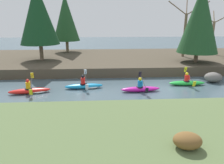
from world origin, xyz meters
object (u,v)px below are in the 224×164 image
object	(u,v)px
kayaker_far_back	(31,90)
kayaker_lead	(187,82)
boulder_midstream	(213,77)
kayaker_middle	(141,88)
kayaker_trailing	(85,86)

from	to	relation	value
kayaker_far_back	kayaker_lead	bearing A→B (deg)	-5.88
kayaker_lead	boulder_midstream	size ratio (longest dim) A/B	2.00
kayaker_middle	kayaker_far_back	size ratio (longest dim) A/B	1.00
kayaker_lead	kayaker_trailing	size ratio (longest dim) A/B	0.99
kayaker_trailing	kayaker_far_back	bearing A→B (deg)	-172.56
kayaker_middle	kayaker_trailing	bearing A→B (deg)	162.71
kayaker_middle	kayaker_far_back	xyz separation A→B (m)	(-7.47, 0.12, -0.02)
kayaker_middle	kayaker_trailing	xyz separation A→B (m)	(-3.86, 0.96, -0.02)
kayaker_lead	kayaker_trailing	distance (m)	7.65
kayaker_middle	kayaker_trailing	distance (m)	3.98
kayaker_far_back	kayaker_trailing	bearing A→B (deg)	1.70
kayaker_far_back	kayaker_middle	bearing A→B (deg)	-12.40
kayaker_far_back	boulder_midstream	world-z (taller)	kayaker_far_back
kayaker_lead	kayaker_middle	xyz separation A→B (m)	(-3.78, -1.23, 0.00)
kayaker_lead	boulder_midstream	xyz separation A→B (m)	(2.39, 0.71, 0.17)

